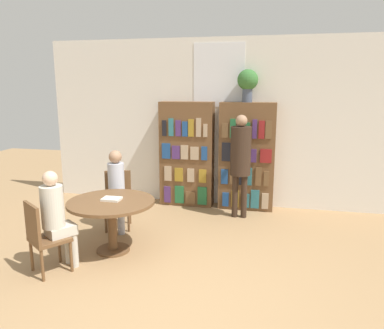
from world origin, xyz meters
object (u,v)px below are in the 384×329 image
at_px(flower_vase, 248,82).
at_px(chair_left_side, 118,197).
at_px(chair_near_camera, 43,235).
at_px(reading_table, 111,210).
at_px(bookshelf_left, 187,154).
at_px(seated_reader_right, 57,214).
at_px(seated_reader_left, 116,187).
at_px(bookshelf_right, 247,157).
at_px(librarian_standing, 241,155).

relative_size(flower_vase, chair_left_side, 0.63).
bearing_deg(chair_near_camera, chair_left_side, 117.00).
bearing_deg(chair_left_side, reading_table, 90.00).
bearing_deg(bookshelf_left, seated_reader_right, -108.43).
relative_size(chair_near_camera, seated_reader_right, 0.72).
relative_size(chair_near_camera, seated_reader_left, 0.71).
height_order(bookshelf_right, librarian_standing, bookshelf_right).
bearing_deg(chair_left_side, bookshelf_right, -163.00).
relative_size(bookshelf_right, chair_left_side, 2.17).
height_order(seated_reader_left, seated_reader_right, seated_reader_left).
xyz_separation_m(bookshelf_right, chair_near_camera, (-2.12, -2.93, -0.46)).
xyz_separation_m(seated_reader_right, librarian_standing, (1.95, 2.28, 0.38)).
height_order(bookshelf_left, bookshelf_right, same).
xyz_separation_m(bookshelf_right, seated_reader_left, (-1.82, -1.50, -0.25)).
height_order(chair_near_camera, seated_reader_left, seated_reader_left).
xyz_separation_m(chair_left_side, librarian_standing, (1.81, 0.83, 0.58)).
xyz_separation_m(flower_vase, seated_reader_right, (-1.99, -2.79, -1.55)).
bearing_deg(reading_table, seated_reader_right, -125.61).
height_order(flower_vase, chair_near_camera, flower_vase).
relative_size(reading_table, chair_near_camera, 1.30).
distance_m(bookshelf_right, seated_reader_left, 2.37).
distance_m(flower_vase, seated_reader_right, 3.76).
distance_m(flower_vase, chair_near_camera, 4.01).
bearing_deg(bookshelf_left, bookshelf_right, -0.02).
relative_size(flower_vase, librarian_standing, 0.32).
xyz_separation_m(chair_left_side, seated_reader_right, (-0.14, -1.45, 0.20)).
bearing_deg(bookshelf_left, chair_left_side, -120.68).
distance_m(chair_near_camera, seated_reader_right, 0.27).
bearing_deg(flower_vase, seated_reader_left, -139.94).
relative_size(flower_vase, reading_table, 0.49).
xyz_separation_m(flower_vase, reading_table, (-1.57, -2.20, -1.65)).
distance_m(bookshelf_left, bookshelf_right, 1.08).
xyz_separation_m(reading_table, chair_near_camera, (-0.53, -0.74, -0.10)).
height_order(chair_near_camera, librarian_standing, librarian_standing).
bearing_deg(seated_reader_left, bookshelf_right, -158.78).
distance_m(bookshelf_left, chair_near_camera, 3.14).
height_order(chair_left_side, librarian_standing, librarian_standing).
bearing_deg(bookshelf_left, librarian_standing, -26.18).
relative_size(chair_near_camera, chair_left_side, 1.00).
distance_m(bookshelf_right, seated_reader_right, 3.44).
height_order(chair_near_camera, seated_reader_right, seated_reader_right).
bearing_deg(reading_table, chair_near_camera, -125.61).
distance_m(bookshelf_right, flower_vase, 1.29).
xyz_separation_m(bookshelf_right, seated_reader_right, (-2.01, -2.78, -0.26)).
bearing_deg(seated_reader_left, librarian_standing, -168.62).
relative_size(bookshelf_right, flower_vase, 3.43).
xyz_separation_m(flower_vase, seated_reader_left, (-1.79, -1.51, -1.54)).
xyz_separation_m(bookshelf_left, seated_reader_right, (-0.93, -2.78, -0.26)).
bearing_deg(chair_left_side, librarian_standing, -173.75).
height_order(bookshelf_left, librarian_standing, bookshelf_left).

